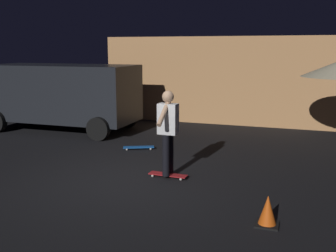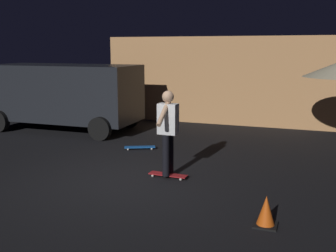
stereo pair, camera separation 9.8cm
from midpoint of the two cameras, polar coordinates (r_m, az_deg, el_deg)
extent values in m
plane|color=black|center=(8.01, -6.53, -7.65)|extent=(28.00, 28.00, 0.00)
cube|color=tan|center=(15.49, 11.30, 6.76)|extent=(9.60, 4.22, 2.91)
cube|color=black|center=(13.01, -14.88, 4.60)|extent=(4.62, 1.95, 1.70)
cube|color=black|center=(14.36, -22.61, 6.10)|extent=(0.08, 1.75, 0.64)
cylinder|color=black|center=(14.93, -18.26, 1.91)|extent=(0.66, 0.23, 0.66)
cylinder|color=black|center=(11.40, -10.04, -0.38)|extent=(0.66, 0.23, 0.66)
cylinder|color=black|center=(13.14, -5.92, 1.23)|extent=(0.66, 0.23, 0.66)
cube|color=#AD1E23|center=(8.11, -0.35, -6.88)|extent=(0.79, 0.23, 0.02)
sphere|color=silver|center=(8.09, 1.86, -7.18)|extent=(0.05, 0.05, 0.05)
sphere|color=silver|center=(7.94, 1.44, -7.54)|extent=(0.05, 0.05, 0.05)
sphere|color=silver|center=(8.30, -2.06, -6.70)|extent=(0.05, 0.05, 0.05)
sphere|color=silver|center=(8.16, -2.54, -7.04)|extent=(0.05, 0.05, 0.05)
cube|color=#1959B2|center=(10.32, -4.44, -2.99)|extent=(0.79, 0.51, 0.02)
sphere|color=silver|center=(10.42, -2.79, -3.03)|extent=(0.05, 0.05, 0.05)
sphere|color=silver|center=(10.25, -2.75, -3.26)|extent=(0.05, 0.05, 0.05)
sphere|color=silver|center=(10.41, -6.10, -3.09)|extent=(0.05, 0.05, 0.05)
sphere|color=silver|center=(10.24, -6.11, -3.32)|extent=(0.05, 0.05, 0.05)
cylinder|color=black|center=(8.09, -0.06, -3.83)|extent=(0.14, 0.14, 0.82)
cylinder|color=black|center=(7.89, -0.65, -4.21)|extent=(0.14, 0.14, 0.82)
cube|color=white|center=(7.83, -0.36, 1.00)|extent=(0.39, 0.24, 0.60)
sphere|color=tan|center=(7.77, -0.36, 4.16)|extent=(0.23, 0.23, 0.23)
cylinder|color=tan|center=(8.01, 0.23, 2.32)|extent=(0.11, 0.54, 0.46)
cylinder|color=tan|center=(7.61, -0.98, 1.85)|extent=(0.11, 0.54, 0.46)
cube|color=black|center=(6.22, 13.34, -13.36)|extent=(0.34, 0.34, 0.03)
cone|color=#EA5914|center=(6.14, 13.43, -11.53)|extent=(0.28, 0.28, 0.46)
camera|label=1|loc=(0.05, -90.36, -0.07)|focal=43.18mm
camera|label=2|loc=(0.05, 89.64, 0.07)|focal=43.18mm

